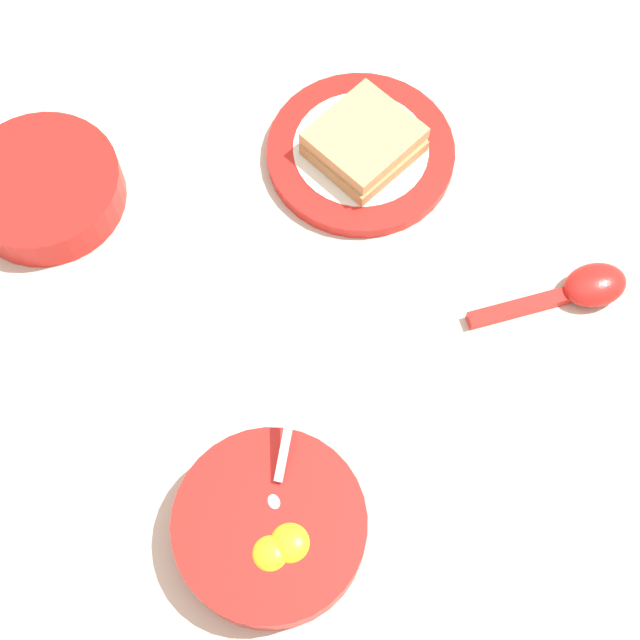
{
  "coord_description": "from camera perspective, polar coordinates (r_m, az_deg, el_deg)",
  "views": [
    {
      "loc": [
        -0.3,
        0.18,
        0.74
      ],
      "look_at": [
        -0.02,
        0.04,
        0.02
      ],
      "focal_mm": 50.0,
      "sensor_mm": 36.0,
      "label": 1
    }
  ],
  "objects": [
    {
      "name": "congee_bowl",
      "position": [
        0.89,
        -17.28,
        8.11
      ],
      "size": [
        0.15,
        0.15,
        0.04
      ],
      "color": "red",
      "rests_on": "ground_plane"
    },
    {
      "name": "ground_plane",
      "position": [
        0.82,
        1.81,
        1.77
      ],
      "size": [
        3.0,
        3.0,
        0.0
      ],
      "primitive_type": "plane",
      "color": "beige"
    },
    {
      "name": "soup_spoon",
      "position": [
        0.84,
        16.33,
        1.9
      ],
      "size": [
        0.05,
        0.15,
        0.03
      ],
      "color": "red",
      "rests_on": "ground_plane"
    },
    {
      "name": "egg_bowl",
      "position": [
        0.73,
        -3.18,
        -13.11
      ],
      "size": [
        0.15,
        0.15,
        0.07
      ],
      "color": "red",
      "rests_on": "ground_plane"
    },
    {
      "name": "toast_sandwich",
      "position": [
        0.87,
        2.84,
        11.33
      ],
      "size": [
        0.11,
        0.12,
        0.03
      ],
      "color": "tan",
      "rests_on": "toast_plate"
    },
    {
      "name": "toast_plate",
      "position": [
        0.89,
        2.61,
        10.66
      ],
      "size": [
        0.18,
        0.18,
        0.02
      ],
      "color": "red",
      "rests_on": "ground_plane"
    }
  ]
}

